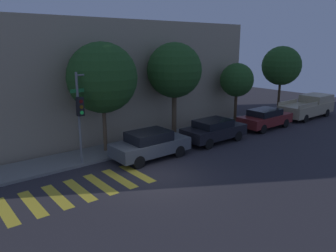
# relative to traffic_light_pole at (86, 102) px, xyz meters

# --- Properties ---
(ground_plane) EXTENTS (60.00, 60.00, 0.00)m
(ground_plane) POSITION_rel_traffic_light_pole_xyz_m (1.64, -3.37, -3.21)
(ground_plane) COLOR #2D2B30
(sidewalk) EXTENTS (26.00, 2.38, 0.14)m
(sidewalk) POSITION_rel_traffic_light_pole_xyz_m (1.64, 1.03, -3.14)
(sidewalk) COLOR slate
(sidewalk) RESTS_ON ground
(building_row) EXTENTS (26.00, 6.00, 7.42)m
(building_row) POSITION_rel_traffic_light_pole_xyz_m (1.64, 5.62, 0.50)
(building_row) COLOR gray
(building_row) RESTS_ON ground
(crosswalk) EXTENTS (6.22, 2.60, 0.00)m
(crosswalk) POSITION_rel_traffic_light_pole_xyz_m (-1.71, -2.57, -3.21)
(crosswalk) COLOR gold
(crosswalk) RESTS_ON ground
(traffic_light_pole) EXTENTS (2.00, 0.56, 4.68)m
(traffic_light_pole) POSITION_rel_traffic_light_pole_xyz_m (0.00, 0.00, 0.00)
(traffic_light_pole) COLOR slate
(traffic_light_pole) RESTS_ON ground
(sedan_near_corner) EXTENTS (4.23, 1.82, 1.51)m
(sedan_near_corner) POSITION_rel_traffic_light_pole_xyz_m (2.93, -1.27, -2.42)
(sedan_near_corner) COLOR #4C5156
(sedan_near_corner) RESTS_ON ground
(sedan_middle) EXTENTS (4.21, 1.86, 1.42)m
(sedan_middle) POSITION_rel_traffic_light_pole_xyz_m (7.80, -1.27, -2.45)
(sedan_middle) COLOR black
(sedan_middle) RESTS_ON ground
(sedan_far_end) EXTENTS (4.37, 1.79, 1.42)m
(sedan_far_end) POSITION_rel_traffic_light_pole_xyz_m (13.14, -1.27, -2.45)
(sedan_far_end) COLOR maroon
(sedan_far_end) RESTS_ON ground
(pickup_truck) EXTENTS (5.52, 2.04, 1.78)m
(pickup_truck) POSITION_rel_traffic_light_pole_xyz_m (19.13, -1.27, -2.31)
(pickup_truck) COLOR tan
(pickup_truck) RESTS_ON ground
(tree_near_corner) EXTENTS (3.79, 3.79, 6.11)m
(tree_near_corner) POSITION_rel_traffic_light_pole_xyz_m (1.53, 1.10, 1.00)
(tree_near_corner) COLOR brown
(tree_near_corner) RESTS_ON ground
(tree_midblock) EXTENTS (3.46, 3.46, 6.09)m
(tree_midblock) POSITION_rel_traffic_light_pole_xyz_m (6.56, 1.10, 1.13)
(tree_midblock) COLOR brown
(tree_midblock) RESTS_ON ground
(tree_far_end) EXTENTS (2.51, 2.51, 4.59)m
(tree_far_end) POSITION_rel_traffic_light_pole_xyz_m (12.67, 1.10, 0.12)
(tree_far_end) COLOR #42301E
(tree_far_end) RESTS_ON ground
(tree_behind_truck) EXTENTS (3.29, 3.29, 5.79)m
(tree_behind_truck) POSITION_rel_traffic_light_pole_xyz_m (18.42, 1.10, 0.93)
(tree_behind_truck) COLOR #42301E
(tree_behind_truck) RESTS_ON ground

